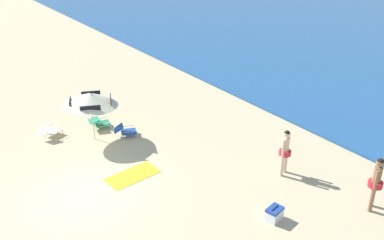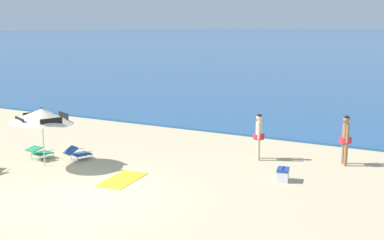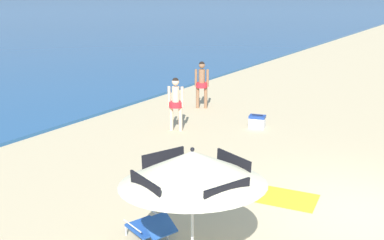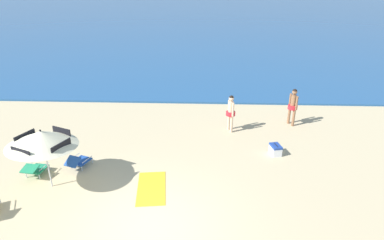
# 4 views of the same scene
# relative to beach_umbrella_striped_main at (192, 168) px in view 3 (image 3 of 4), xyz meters

# --- Properties ---
(ground_plane) EXTENTS (800.00, 800.00, 0.00)m
(ground_plane) POSITION_rel_beach_umbrella_striped_main_xyz_m (3.43, -1.78, -1.75)
(ground_plane) COLOR tan
(beach_umbrella_striped_main) EXTENTS (2.99, 3.00, 2.06)m
(beach_umbrella_striped_main) POSITION_rel_beach_umbrella_striped_main_xyz_m (0.00, 0.00, 0.00)
(beach_umbrella_striped_main) COLOR silver
(beach_umbrella_striped_main) RESTS_ON ground
(lounge_chair_under_umbrella) EXTENTS (0.80, 1.01, 0.52)m
(lounge_chair_under_umbrella) POSITION_rel_beach_umbrella_striped_main_xyz_m (0.48, 1.12, -1.48)
(lounge_chair_under_umbrella) COLOR #1E4799
(lounge_chair_under_umbrella) RESTS_ON ground
(person_standing_near_shore) EXTENTS (0.42, 0.47, 1.73)m
(person_standing_near_shore) POSITION_rel_beach_umbrella_striped_main_xyz_m (8.91, 5.12, -0.75)
(person_standing_near_shore) COLOR #8C6042
(person_standing_near_shore) RESTS_ON ground
(person_standing_beside) EXTENTS (0.41, 0.47, 1.65)m
(person_standing_beside) POSITION_rel_beach_umbrella_striped_main_xyz_m (6.06, 4.35, -0.79)
(person_standing_beside) COLOR beige
(person_standing_beside) RESTS_ON ground
(cooler_box) EXTENTS (0.45, 0.56, 0.43)m
(cooler_box) POSITION_rel_beach_umbrella_striped_main_xyz_m (7.66, 2.34, -1.54)
(cooler_box) COLOR white
(cooler_box) RESTS_ON ground
(beach_towel) EXTENTS (1.11, 1.89, 0.01)m
(beach_towel) POSITION_rel_beach_umbrella_striped_main_xyz_m (3.25, 0.03, -1.74)
(beach_towel) COLOR gold
(beach_towel) RESTS_ON ground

